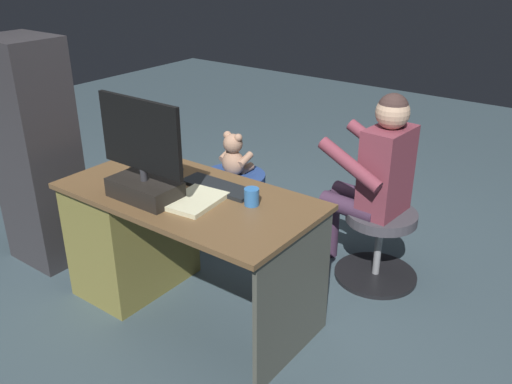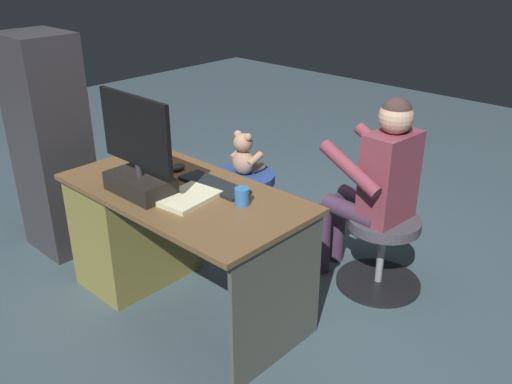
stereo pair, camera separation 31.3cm
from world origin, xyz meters
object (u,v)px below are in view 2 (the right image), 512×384
Objects in this scene: computer_mouse at (178,167)px; visitor_chair at (382,246)px; cup at (242,196)px; tv_remote at (134,175)px; desk at (146,225)px; office_chair_teddy at (244,199)px; monitor at (139,163)px; person at (376,178)px; teddy_bear at (244,155)px; keyboard at (214,185)px.

computer_mouse is 0.19× the size of visitor_chair.
tv_remote is (0.68, 0.16, -0.03)m from cup.
tv_remote reaches higher than desk.
office_chair_teddy is (0.14, -0.68, -0.48)m from computer_mouse.
visitor_chair is (-0.82, -1.08, -0.62)m from monitor.
person reaches higher than desk.
tv_remote is (0.20, -0.10, -0.16)m from monitor.
person reaches higher than computer_mouse.
teddy_bear is 1.11m from visitor_chair.
computer_mouse is at bearing -73.27° from monitor.
office_chair_teddy is 1.08× the size of visitor_chair.
desk is 3.28× the size of keyboard.
person reaches higher than keyboard.
keyboard reaches higher than desk.
keyboard reaches higher than office_chair_teddy.
teddy_bear reaches higher than keyboard.
computer_mouse reaches higher than visitor_chair.
keyboard is 0.77× the size of office_chair_teddy.
cup is 1.06m from teddy_bear.
tv_remote is at bearing 65.32° from computer_mouse.
visitor_chair is (-1.06, -0.08, 0.01)m from office_chair_teddy.
keyboard is 2.80× the size of tv_remote.
desk is 1.36m from person.
monitor is 1.21m from office_chair_teddy.
desk is 0.41m from computer_mouse.
monitor is 1.32m from person.
cup is 1.15m from office_chair_teddy.
tv_remote is at bearing -26.35° from monitor.
monitor is at bearing 103.44° from teddy_bear.
visitor_chair is at bearing -120.47° from tv_remote.
teddy_bear is 0.99m from person.
desk is 14.35× the size of computer_mouse.
keyboard is 0.36× the size of person.
cup is 0.58× the size of tv_remote.
office_chair_teddy is 1.81× the size of teddy_bear.
keyboard is at bearing 55.98° from person.
computer_mouse is 1.13m from person.
computer_mouse is at bearing 102.04° from office_chair_teddy.
computer_mouse is 1.10× the size of cup.
teddy_bear is at bearing -88.74° from desk.
teddy_bear reaches higher than office_chair_teddy.
tv_remote is at bearing 13.08° from cup.
teddy_bear is (0.72, -0.76, -0.18)m from cup.
tv_remote is (0.42, 0.21, -0.00)m from keyboard.
office_chair_teddy is 1.07m from person.
office_chair_teddy is at bearing -46.05° from cup.
monitor is 1.25× the size of keyboard.
desk is at bearing -36.28° from monitor.
visitor_chair is at bearing -175.59° from office_chair_teddy.
visitor_chair is (-0.91, -0.76, -0.47)m from computer_mouse.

